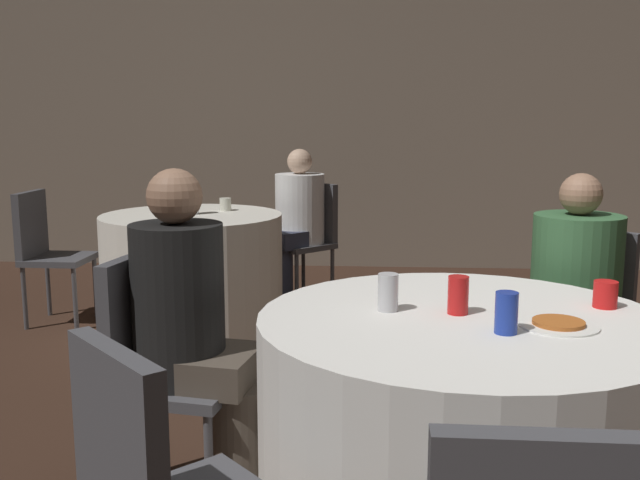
{
  "coord_description": "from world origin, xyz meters",
  "views": [
    {
      "loc": [
        -0.54,
        -2.17,
        1.36
      ],
      "look_at": [
        -0.74,
        0.83,
        0.85
      ],
      "focal_mm": 40.0,
      "sensor_mm": 36.0,
      "label": 1
    }
  ],
  "objects_px": {
    "table_near": "(459,429)",
    "person_green_jacket": "(568,307)",
    "chair_near_west": "(156,355)",
    "soda_can_red": "(458,295)",
    "person_white_shirt": "(293,226)",
    "pizza_plate_near": "(558,324)",
    "table_far": "(193,271)",
    "soda_can_blue": "(506,313)",
    "bottle_far": "(191,198)",
    "chair_far_northeast": "(309,231)",
    "soda_can_silver": "(388,292)",
    "chair_far_west": "(45,244)",
    "person_black_shirt": "(198,341)",
    "chair_near_northeast": "(581,312)"
  },
  "relations": [
    {
      "from": "table_near",
      "to": "person_green_jacket",
      "type": "distance_m",
      "value": 0.93
    },
    {
      "from": "chair_near_west",
      "to": "soda_can_red",
      "type": "distance_m",
      "value": 1.08
    },
    {
      "from": "person_white_shirt",
      "to": "soda_can_red",
      "type": "relative_size",
      "value": 9.41
    },
    {
      "from": "table_near",
      "to": "pizza_plate_near",
      "type": "relative_size",
      "value": 5.47
    },
    {
      "from": "table_far",
      "to": "soda_can_blue",
      "type": "distance_m",
      "value": 2.97
    },
    {
      "from": "person_white_shirt",
      "to": "bottle_far",
      "type": "height_order",
      "value": "person_white_shirt"
    },
    {
      "from": "table_far",
      "to": "pizza_plate_near",
      "type": "height_order",
      "value": "pizza_plate_near"
    },
    {
      "from": "chair_far_northeast",
      "to": "soda_can_silver",
      "type": "xyz_separation_m",
      "value": [
        0.5,
        -2.98,
        0.27
      ]
    },
    {
      "from": "table_near",
      "to": "chair_far_west",
      "type": "relative_size",
      "value": 1.46
    },
    {
      "from": "table_near",
      "to": "pizza_plate_near",
      "type": "xyz_separation_m",
      "value": [
        0.27,
        -0.09,
        0.38
      ]
    },
    {
      "from": "soda_can_blue",
      "to": "bottle_far",
      "type": "bearing_deg",
      "value": 121.6
    },
    {
      "from": "soda_can_blue",
      "to": "soda_can_red",
      "type": "bearing_deg",
      "value": 119.17
    },
    {
      "from": "soda_can_red",
      "to": "chair_near_west",
      "type": "bearing_deg",
      "value": 171.94
    },
    {
      "from": "bottle_far",
      "to": "table_far",
      "type": "bearing_deg",
      "value": -85.84
    },
    {
      "from": "person_black_shirt",
      "to": "soda_can_silver",
      "type": "bearing_deg",
      "value": 91.44
    },
    {
      "from": "soda_can_red",
      "to": "soda_can_silver",
      "type": "bearing_deg",
      "value": 174.31
    },
    {
      "from": "bottle_far",
      "to": "soda_can_red",
      "type": "bearing_deg",
      "value": -58.2
    },
    {
      "from": "bottle_far",
      "to": "person_green_jacket",
      "type": "bearing_deg",
      "value": -39.18
    },
    {
      "from": "table_far",
      "to": "soda_can_silver",
      "type": "relative_size",
      "value": 9.66
    },
    {
      "from": "table_near",
      "to": "chair_far_west",
      "type": "bearing_deg",
      "value": 136.15
    },
    {
      "from": "table_near",
      "to": "bottle_far",
      "type": "bearing_deg",
      "value": 121.66
    },
    {
      "from": "chair_near_west",
      "to": "soda_can_blue",
      "type": "relative_size",
      "value": 7.29
    },
    {
      "from": "person_white_shirt",
      "to": "pizza_plate_near",
      "type": "distance_m",
      "value": 3.22
    },
    {
      "from": "chair_far_northeast",
      "to": "chair_far_west",
      "type": "bearing_deg",
      "value": 67.38
    },
    {
      "from": "soda_can_blue",
      "to": "table_far",
      "type": "bearing_deg",
      "value": 121.67
    },
    {
      "from": "pizza_plate_near",
      "to": "person_green_jacket",
      "type": "bearing_deg",
      "value": 72.31
    },
    {
      "from": "person_green_jacket",
      "to": "table_near",
      "type": "bearing_deg",
      "value": 90.0
    },
    {
      "from": "chair_far_west",
      "to": "chair_near_northeast",
      "type": "bearing_deg",
      "value": 64.84
    },
    {
      "from": "chair_near_west",
      "to": "table_far",
      "type": "bearing_deg",
      "value": -159.62
    },
    {
      "from": "person_white_shirt",
      "to": "pizza_plate_near",
      "type": "height_order",
      "value": "person_white_shirt"
    },
    {
      "from": "table_near",
      "to": "chair_near_northeast",
      "type": "distance_m",
      "value": 1.07
    },
    {
      "from": "table_far",
      "to": "pizza_plate_near",
      "type": "relative_size",
      "value": 4.96
    },
    {
      "from": "person_white_shirt",
      "to": "table_near",
      "type": "bearing_deg",
      "value": 151.58
    },
    {
      "from": "pizza_plate_near",
      "to": "person_black_shirt",
      "type": "bearing_deg",
      "value": 168.25
    },
    {
      "from": "chair_far_west",
      "to": "person_white_shirt",
      "type": "height_order",
      "value": "person_white_shirt"
    },
    {
      "from": "soda_can_blue",
      "to": "soda_can_silver",
      "type": "bearing_deg",
      "value": 146.13
    },
    {
      "from": "bottle_far",
      "to": "chair_far_northeast",
      "type": "bearing_deg",
      "value": 44.12
    },
    {
      "from": "person_black_shirt",
      "to": "person_white_shirt",
      "type": "relative_size",
      "value": 1.04
    },
    {
      "from": "chair_near_west",
      "to": "person_green_jacket",
      "type": "xyz_separation_m",
      "value": [
        1.58,
        0.55,
        0.06
      ]
    },
    {
      "from": "table_near",
      "to": "chair_far_northeast",
      "type": "bearing_deg",
      "value": 103.54
    },
    {
      "from": "chair_near_west",
      "to": "bottle_far",
      "type": "distance_m",
      "value": 2.22
    },
    {
      "from": "pizza_plate_near",
      "to": "bottle_far",
      "type": "relative_size",
      "value": 1.13
    },
    {
      "from": "person_white_shirt",
      "to": "pizza_plate_near",
      "type": "bearing_deg",
      "value": 155.78
    },
    {
      "from": "soda_can_blue",
      "to": "bottle_far",
      "type": "distance_m",
      "value": 2.95
    },
    {
      "from": "chair_near_west",
      "to": "bottle_far",
      "type": "xyz_separation_m",
      "value": [
        -0.4,
        2.16,
        0.32
      ]
    },
    {
      "from": "person_white_shirt",
      "to": "chair_near_west",
      "type": "bearing_deg",
      "value": 131.3
    },
    {
      "from": "chair_near_west",
      "to": "soda_can_red",
      "type": "xyz_separation_m",
      "value": [
        1.03,
        -0.15,
        0.27
      ]
    },
    {
      "from": "table_far",
      "to": "soda_can_silver",
      "type": "distance_m",
      "value": 2.62
    },
    {
      "from": "table_far",
      "to": "chair_near_west",
      "type": "xyz_separation_m",
      "value": [
        0.4,
        -2.16,
        0.16
      ]
    },
    {
      "from": "chair_far_west",
      "to": "person_white_shirt",
      "type": "relative_size",
      "value": 0.77
    }
  ]
}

